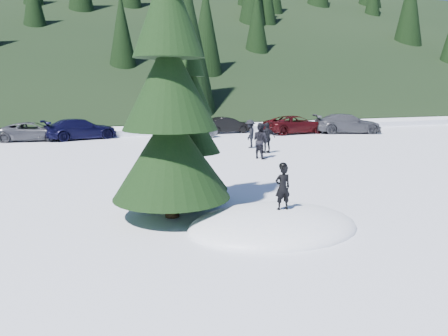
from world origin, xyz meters
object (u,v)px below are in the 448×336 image
object	(u,v)px
car_6	(295,125)
car_3	(81,129)
adult_2	(250,134)
spruce_tall	(170,95)
car_7	(347,124)
adult_1	(267,138)
child_skier	(283,188)
adult_0	(260,141)
spruce_short	(192,135)
car_5	(227,125)
car_4	(187,128)
car_2	(33,131)

from	to	relation	value
car_6	car_3	bearing A→B (deg)	79.95
adult_2	car_3	size ratio (longest dim) A/B	0.34
spruce_tall	car_7	distance (m)	24.83
adult_1	car_7	size ratio (longest dim) A/B	0.32
spruce_tall	child_skier	world-z (taller)	spruce_tall
adult_1	car_7	bearing A→B (deg)	-148.46
spruce_tall	adult_1	bearing A→B (deg)	51.75
car_3	adult_0	bearing A→B (deg)	-159.36
spruce_short	car_5	world-z (taller)	spruce_short
car_7	car_6	bearing A→B (deg)	92.62
car_4	car_6	xyz separation A→B (m)	(8.67, 0.24, -0.07)
adult_2	car_6	xyz separation A→B (m)	(6.51, 6.12, -0.14)
car_3	child_skier	bearing A→B (deg)	176.24
adult_2	car_2	size ratio (longest dim) A/B	0.37
child_skier	car_6	distance (m)	23.16
adult_1	car_5	bearing A→B (deg)	-102.23
spruce_short	car_6	size ratio (longest dim) A/B	1.09
car_4	car_7	size ratio (longest dim) A/B	0.86
spruce_tall	child_skier	distance (m)	3.80
adult_0	car_6	xyz separation A→B (m)	(7.61, 9.85, -0.21)
child_skier	car_5	xyz separation A→B (m)	(6.96, 22.03, -0.43)
spruce_short	adult_0	size ratio (longest dim) A/B	3.00
spruce_tall	adult_2	distance (m)	14.39
child_skier	adult_0	world-z (taller)	adult_0
car_4	child_skier	bearing A→B (deg)	156.14
spruce_short	adult_2	world-z (taller)	spruce_short
car_7	adult_1	bearing A→B (deg)	144.21
car_4	car_2	bearing A→B (deg)	62.10
adult_0	adult_1	world-z (taller)	adult_0
car_4	car_6	bearing A→B (deg)	-103.33
adult_0	car_2	xyz separation A→B (m)	(-11.01, 11.89, -0.27)
adult_2	car_4	world-z (taller)	adult_2
adult_1	spruce_short	bearing A→B (deg)	48.34
adult_1	car_5	xyz separation A→B (m)	(1.70, 10.42, -0.21)
adult_2	adult_1	bearing A→B (deg)	33.28
car_5	adult_0	bearing A→B (deg)	163.73
spruce_short	adult_0	bearing A→B (deg)	50.81
adult_1	spruce_tall	bearing A→B (deg)	48.77
spruce_tall	adult_0	size ratio (longest dim) A/B	4.81
car_7	adult_2	bearing A→B (deg)	135.05
child_skier	car_4	world-z (taller)	child_skier
car_6	spruce_tall	bearing A→B (deg)	138.50
adult_2	car_5	xyz separation A→B (m)	(1.71, 8.20, -0.21)
child_skier	adult_2	distance (m)	14.79
spruce_short	car_7	distance (m)	23.05
adult_0	car_6	world-z (taller)	adult_0
spruce_short	car_6	xyz separation A→B (m)	(13.16, 16.65, -1.42)
spruce_short	adult_2	xyz separation A→B (m)	(6.65, 10.53, -1.28)
adult_0	spruce_tall	bearing A→B (deg)	119.87
spruce_short	child_skier	world-z (taller)	spruce_short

